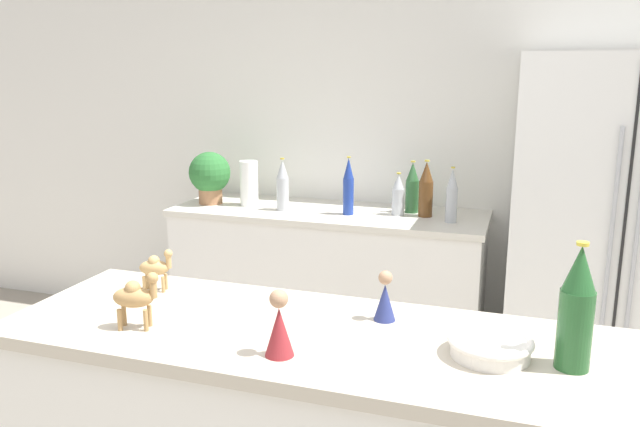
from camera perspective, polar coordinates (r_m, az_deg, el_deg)
The scene contains 17 objects.
wall_back at distance 3.76m, azimuth 8.05°, elevation 6.66°, with size 8.00×0.06×2.55m.
back_counter at distance 3.72m, azimuth 0.74°, elevation -6.37°, with size 1.81×0.63×0.89m.
refrigerator at distance 3.39m, azimuth 25.08°, elevation -1.92°, with size 0.95×0.76×1.76m.
potted_plant at distance 3.81m, azimuth -10.04°, elevation 3.48°, with size 0.25×0.25×0.31m.
paper_towel_roll at distance 3.73m, azimuth -6.51°, elevation 2.76°, with size 0.11×0.11×0.27m.
back_bottle_0 at distance 3.35m, azimuth 11.96°, elevation 1.58°, with size 0.06×0.06×0.30m.
back_bottle_1 at distance 3.55m, azimuth 8.43°, elevation 2.32°, with size 0.07×0.07×0.30m.
back_bottle_2 at distance 3.46m, azimuth 2.62°, elevation 2.45°, with size 0.06×0.06×0.33m.
back_bottle_3 at distance 3.48m, azimuth 7.16°, elevation 1.70°, with size 0.07×0.07×0.24m.
back_bottle_4 at distance 3.46m, azimuth 9.67°, elevation 2.16°, with size 0.08×0.08×0.31m.
back_bottle_5 at distance 3.58m, azimuth -3.44°, elevation 2.59°, with size 0.07×0.07×0.30m.
wine_bottle at distance 1.50m, azimuth 22.41°, elevation -8.09°, with size 0.08×0.08×0.29m.
fruit_bowl at distance 1.54m, azimuth 15.30°, elevation -11.59°, with size 0.20×0.20×0.05m.
camel_figurine at distance 1.96m, azimuth -14.80°, elevation -4.73°, with size 0.11×0.07×0.13m.
camel_figurine_second at distance 1.68m, azimuth -16.53°, elevation -7.23°, with size 0.12×0.08×0.15m.
wise_man_figurine_crimson at distance 1.69m, azimuth 5.95°, elevation -7.78°, with size 0.06×0.06×0.14m.
wise_man_figurine_purple at distance 1.48m, azimuth -3.75°, elevation -10.35°, with size 0.07×0.07×0.16m.
Camera 1 is at (0.68, -0.95, 1.67)m, focal length 35.00 mm.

